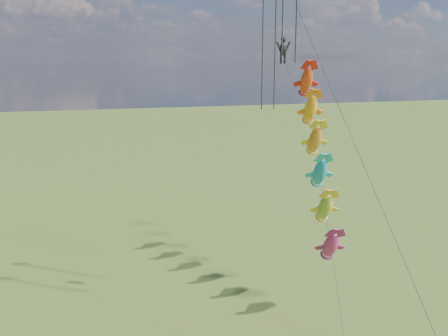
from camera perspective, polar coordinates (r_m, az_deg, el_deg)
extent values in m
cylinder|color=black|center=(34.98, 10.91, -0.63)|extent=(3.59, 15.44, 17.77)
ellipsoid|color=#D8336D|center=(32.90, 12.08, -8.65)|extent=(1.43, 2.60, 2.60)
ellipsoid|color=green|center=(33.87, 11.46, -4.44)|extent=(1.43, 2.60, 2.60)
ellipsoid|color=blue|center=(35.02, 10.89, -0.49)|extent=(1.43, 2.60, 2.60)
ellipsoid|color=red|center=(36.33, 10.35, 3.20)|extent=(1.43, 2.60, 2.60)
ellipsoid|color=yellow|center=(37.78, 9.86, 6.61)|extent=(1.43, 2.60, 2.60)
ellipsoid|color=orange|center=(39.36, 9.39, 9.77)|extent=(1.43, 2.60, 2.60)
cylinder|color=black|center=(26.35, 15.34, 1.11)|extent=(3.91, 16.65, 23.39)
cylinder|color=black|center=(32.36, 4.45, 14.93)|extent=(0.08, 0.08, 9.67)
cylinder|color=black|center=(32.65, 5.81, 14.88)|extent=(0.08, 0.08, 9.67)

